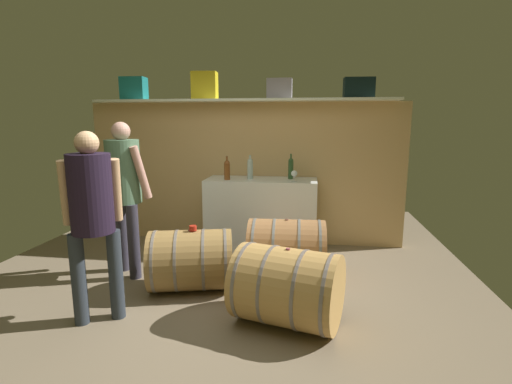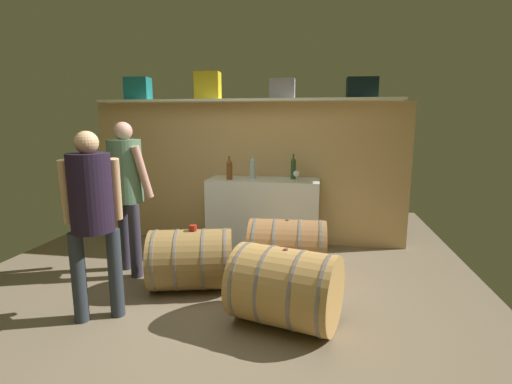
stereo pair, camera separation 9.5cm
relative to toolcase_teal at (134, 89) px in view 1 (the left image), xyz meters
The scene contains 18 objects.
ground_plane 3.04m from the toolcase_teal, 44.91° to the right, with size 5.61×7.62×0.02m, color #7D6C55.
back_wall_panel 1.92m from the toolcase_teal, ahead, with size 4.41×0.10×1.97m, color tan.
high_shelf_board 1.52m from the toolcase_teal, ahead, with size 4.06×0.40×0.03m, color white.
toolcase_teal is the anchor object (origin of this frame).
toolcase_yellow 1.01m from the toolcase_teal, ahead, with size 0.33×0.23×0.36m, color yellow.
toolcase_grey 2.02m from the toolcase_teal, ahead, with size 0.32×0.21×0.26m, color gray.
toolcase_black 3.02m from the toolcase_teal, ahead, with size 0.38×0.18×0.26m, color black.
work_cabinet 2.47m from the toolcase_teal, ahead, with size 1.46×0.57×0.96m, color white.
wine_bottle_amber 1.76m from the toolcase_teal, 12.85° to the right, with size 0.08×0.08×0.31m.
wine_bottle_green 2.43m from the toolcase_teal, ahead, with size 0.07×0.07×0.33m.
wine_bottle_clear 1.97m from the toolcase_teal, ahead, with size 0.08×0.08×0.31m.
wine_glass 2.52m from the toolcase_teal, ahead, with size 0.08×0.08×0.14m.
wine_barrel_near 2.71m from the toolcase_teal, 51.10° to the right, with size 0.96×0.80×0.63m.
wine_barrel_far 3.05m from the toolcase_teal, 25.95° to the right, with size 0.87×0.68×0.65m.
wine_barrel_flank 3.59m from the toolcase_teal, 42.67° to the right, with size 1.00×0.86×0.67m.
tasting_cup 2.51m from the toolcase_teal, 50.36° to the right, with size 0.07×0.07×0.05m, color red.
winemaker_pouring 2.63m from the toolcase_teal, 73.80° to the right, with size 0.50×0.45×1.63m.
visitor_tasting 1.74m from the toolcase_teal, 70.93° to the right, with size 0.53×0.51×1.70m.
Camera 1 is at (0.93, -3.05, 1.71)m, focal length 26.63 mm.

